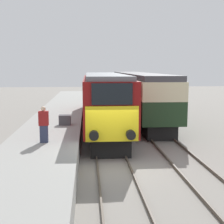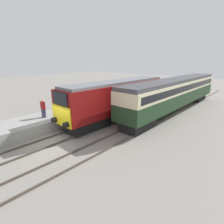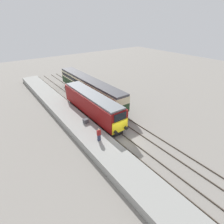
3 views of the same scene
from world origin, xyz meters
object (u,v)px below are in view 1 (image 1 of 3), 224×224
object	(u,v)px
person_on_platform	(44,125)
luggage_crate	(65,120)
locomotive	(104,100)
passenger_carriage	(138,90)

from	to	relation	value
person_on_platform	luggage_crate	distance (m)	4.55
locomotive	luggage_crate	xyz separation A→B (m)	(-2.50, -2.34, -0.94)
locomotive	luggage_crate	distance (m)	3.55
locomotive	passenger_carriage	world-z (taller)	locomotive
locomotive	passenger_carriage	size ratio (longest dim) A/B	0.70
locomotive	passenger_carriage	distance (m)	7.63
locomotive	person_on_platform	distance (m)	7.51
person_on_platform	luggage_crate	size ratio (longest dim) A/B	2.40
locomotive	person_on_platform	bearing A→B (deg)	-114.79
passenger_carriage	person_on_platform	size ratio (longest dim) A/B	12.12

